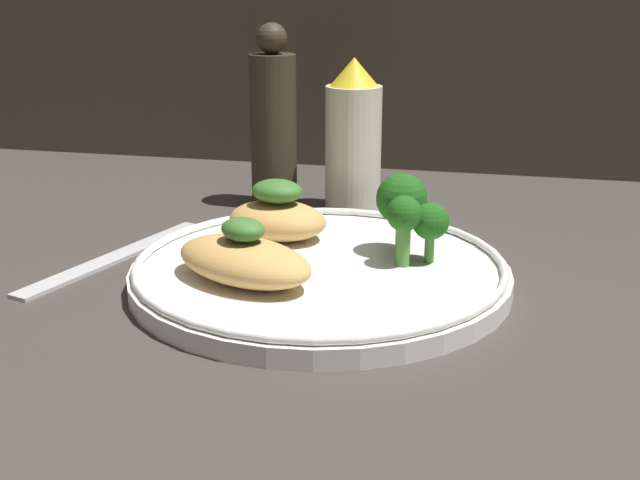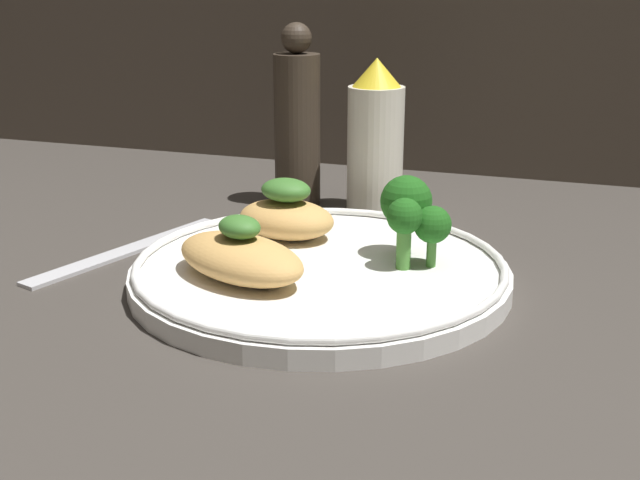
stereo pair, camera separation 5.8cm
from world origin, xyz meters
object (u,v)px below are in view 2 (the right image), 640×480
object	(u,v)px
sauce_bottle	(375,140)
pepper_grinder	(297,124)
broccoli_bunch	(411,211)
plate	(320,271)

from	to	relation	value
sauce_bottle	pepper_grinder	world-z (taller)	pepper_grinder
broccoli_bunch	pepper_grinder	size ratio (longest dim) A/B	0.36
plate	pepper_grinder	xyz separation A→B (cm)	(-9.18, 19.97, 6.99)
broccoli_bunch	pepper_grinder	distance (cm)	22.66
plate	sauce_bottle	xyz separation A→B (cm)	(-1.33, 19.97, 5.95)
broccoli_bunch	sauce_bottle	distance (cm)	18.25
plate	broccoli_bunch	distance (cm)	8.03
broccoli_bunch	pepper_grinder	xyz separation A→B (cm)	(-15.12, 16.65, 2.74)
sauce_bottle	plate	bearing A→B (deg)	-86.18
plate	broccoli_bunch	bearing A→B (deg)	29.19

